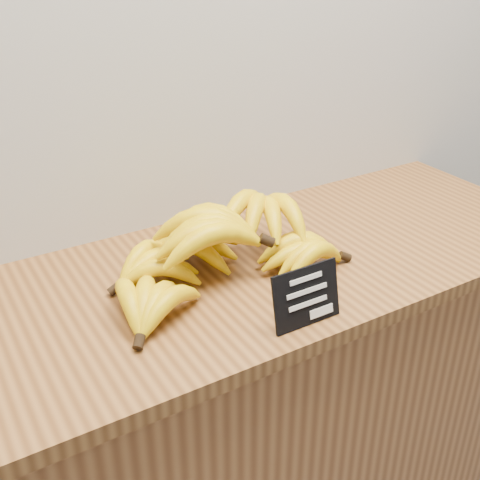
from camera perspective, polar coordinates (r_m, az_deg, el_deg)
name	(u,v)px	position (r m, az deg, el deg)	size (l,w,h in m)	color
counter	(229,448)	(1.48, -1.05, -19.11)	(1.51, 0.50, 0.90)	brown
counter_top	(227,277)	(1.18, -1.25, -3.53)	(1.54, 0.54, 0.03)	brown
chalkboard_sign	(307,296)	(1.01, 6.34, -5.35)	(0.13, 0.01, 0.10)	black
banana_pile	(213,248)	(1.14, -2.53, -0.78)	(0.54, 0.40, 0.13)	yellow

